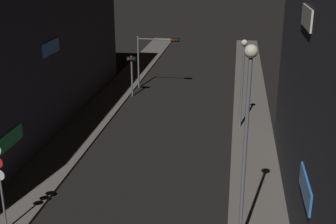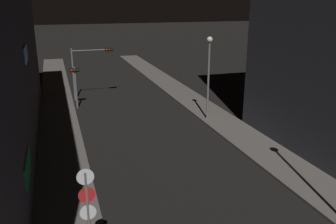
{
  "view_description": "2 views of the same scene",
  "coord_description": "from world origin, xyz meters",
  "px_view_note": "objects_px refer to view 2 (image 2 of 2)",
  "views": [
    {
      "loc": [
        4.68,
        -7.86,
        12.33
      ],
      "look_at": [
        0.16,
        21.65,
        1.76
      ],
      "focal_mm": 48.19,
      "sensor_mm": 36.0,
      "label": 1
    },
    {
      "loc": [
        -6.08,
        -1.03,
        9.24
      ],
      "look_at": [
        -0.15,
        17.3,
        3.15
      ],
      "focal_mm": 37.87,
      "sensor_mm": 36.0,
      "label": 2
    }
  ],
  "objects_px": {
    "sign_pole_left": "(89,218)",
    "street_lamp_far_block": "(209,66)",
    "traffic_light_overhead": "(89,62)",
    "traffic_light_left_kerb": "(75,79)"
  },
  "relations": [
    {
      "from": "sign_pole_left",
      "to": "street_lamp_far_block",
      "type": "relative_size",
      "value": 0.66
    },
    {
      "from": "traffic_light_overhead",
      "to": "street_lamp_far_block",
      "type": "height_order",
      "value": "street_lamp_far_block"
    },
    {
      "from": "traffic_light_overhead",
      "to": "street_lamp_far_block",
      "type": "distance_m",
      "value": 12.48
    },
    {
      "from": "traffic_light_overhead",
      "to": "traffic_light_left_kerb",
      "type": "bearing_deg",
      "value": -118.84
    },
    {
      "from": "traffic_light_overhead",
      "to": "street_lamp_far_block",
      "type": "xyz_separation_m",
      "value": [
        8.14,
        -9.42,
        0.78
      ]
    },
    {
      "from": "sign_pole_left",
      "to": "street_lamp_far_block",
      "type": "xyz_separation_m",
      "value": [
        10.73,
        14.89,
        1.68
      ]
    },
    {
      "from": "traffic_light_left_kerb",
      "to": "sign_pole_left",
      "type": "height_order",
      "value": "sign_pole_left"
    },
    {
      "from": "traffic_light_overhead",
      "to": "street_lamp_far_block",
      "type": "bearing_deg",
      "value": -49.17
    },
    {
      "from": "traffic_light_left_kerb",
      "to": "sign_pole_left",
      "type": "distance_m",
      "value": 21.55
    },
    {
      "from": "traffic_light_left_kerb",
      "to": "street_lamp_far_block",
      "type": "distance_m",
      "value": 11.86
    }
  ]
}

